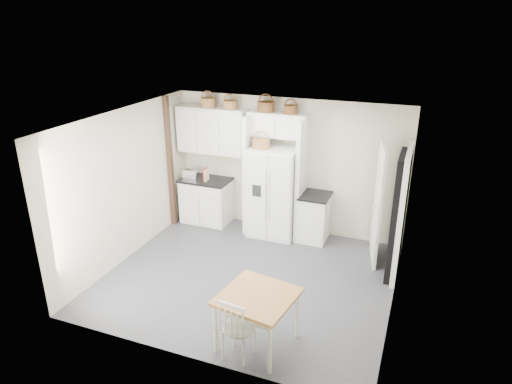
% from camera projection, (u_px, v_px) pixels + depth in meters
% --- Properties ---
extents(floor, '(4.50, 4.50, 0.00)m').
position_uv_depth(floor, '(249.00, 277.00, 7.46)').
color(floor, '#393A43').
rests_on(floor, ground).
extents(ceiling, '(4.50, 4.50, 0.00)m').
position_uv_depth(ceiling, '(248.00, 120.00, 6.51)').
color(ceiling, white).
rests_on(ceiling, wall_back).
extents(wall_back, '(4.50, 0.00, 4.50)m').
position_uv_depth(wall_back, '(288.00, 166.00, 8.72)').
color(wall_back, beige).
rests_on(wall_back, floor).
extents(wall_left, '(0.00, 4.00, 4.00)m').
position_uv_depth(wall_left, '(126.00, 185.00, 7.74)').
color(wall_left, beige).
rests_on(wall_left, floor).
extents(wall_right, '(0.00, 4.00, 4.00)m').
position_uv_depth(wall_right, '(401.00, 227.00, 6.23)').
color(wall_right, beige).
rests_on(wall_right, floor).
extents(refrigerator, '(0.90, 0.72, 1.73)m').
position_uv_depth(refrigerator, '(274.00, 192.00, 8.63)').
color(refrigerator, white).
rests_on(refrigerator, floor).
extents(base_cab_left, '(0.95, 0.60, 0.88)m').
position_uv_depth(base_cab_left, '(207.00, 201.00, 9.32)').
color(base_cab_left, white).
rests_on(base_cab_left, floor).
extents(base_cab_right, '(0.50, 0.60, 0.87)m').
position_uv_depth(base_cab_right, '(314.00, 218.00, 8.56)').
color(base_cab_right, white).
rests_on(base_cab_right, floor).
extents(dining_table, '(1.02, 1.02, 0.75)m').
position_uv_depth(dining_table, '(257.00, 320.00, 5.83)').
color(dining_table, '#96562A').
rests_on(dining_table, floor).
extents(windsor_chair, '(0.46, 0.43, 0.86)m').
position_uv_depth(windsor_chair, '(239.00, 328.00, 5.59)').
color(windsor_chair, white).
rests_on(windsor_chair, floor).
extents(counter_left, '(0.99, 0.64, 0.04)m').
position_uv_depth(counter_left, '(206.00, 180.00, 9.15)').
color(counter_left, black).
rests_on(counter_left, base_cab_left).
extents(counter_right, '(0.54, 0.64, 0.04)m').
position_uv_depth(counter_right, '(316.00, 196.00, 8.39)').
color(counter_right, black).
rests_on(counter_right, base_cab_right).
extents(toaster, '(0.30, 0.21, 0.19)m').
position_uv_depth(toaster, '(190.00, 174.00, 9.12)').
color(toaster, silver).
rests_on(toaster, counter_left).
extents(cookbook_red, '(0.05, 0.17, 0.26)m').
position_uv_depth(cookbook_red, '(206.00, 174.00, 9.00)').
color(cookbook_red, '#A02E1B').
rests_on(cookbook_red, counter_left).
extents(cookbook_cream, '(0.04, 0.17, 0.25)m').
position_uv_depth(cookbook_cream, '(207.00, 175.00, 9.00)').
color(cookbook_cream, beige).
rests_on(cookbook_cream, counter_left).
extents(basket_upper_b, '(0.30, 0.30, 0.18)m').
position_uv_depth(basket_upper_b, '(208.00, 102.00, 8.68)').
color(basket_upper_b, olive).
rests_on(basket_upper_b, upper_cabinet).
extents(basket_upper_c, '(0.27, 0.27, 0.16)m').
position_uv_depth(basket_upper_c, '(230.00, 105.00, 8.53)').
color(basket_upper_c, olive).
rests_on(basket_upper_c, upper_cabinet).
extents(basket_bridge_a, '(0.32, 0.32, 0.18)m').
position_uv_depth(basket_bridge_a, '(266.00, 107.00, 8.28)').
color(basket_bridge_a, '#532C11').
rests_on(basket_bridge_a, bridge_cabinet).
extents(basket_bridge_b, '(0.26, 0.26, 0.15)m').
position_uv_depth(basket_bridge_b, '(291.00, 109.00, 8.13)').
color(basket_bridge_b, '#532C11').
rests_on(basket_bridge_b, bridge_cabinet).
extents(basket_fridge_a, '(0.33, 0.33, 0.17)m').
position_uv_depth(basket_fridge_a, '(261.00, 144.00, 8.27)').
color(basket_fridge_a, olive).
rests_on(basket_fridge_a, refrigerator).
extents(upper_cabinet, '(1.40, 0.34, 0.90)m').
position_uv_depth(upper_cabinet, '(212.00, 130.00, 8.85)').
color(upper_cabinet, white).
rests_on(upper_cabinet, wall_back).
extents(bridge_cabinet, '(1.12, 0.34, 0.45)m').
position_uv_depth(bridge_cabinet, '(278.00, 125.00, 8.32)').
color(bridge_cabinet, white).
rests_on(bridge_cabinet, wall_back).
extents(fridge_panel_left, '(0.08, 0.60, 2.30)m').
position_uv_depth(fridge_panel_left, '(250.00, 174.00, 8.74)').
color(fridge_panel_left, white).
rests_on(fridge_panel_left, floor).
extents(fridge_panel_right, '(0.08, 0.60, 2.30)m').
position_uv_depth(fridge_panel_right, '(301.00, 181.00, 8.39)').
color(fridge_panel_right, white).
rests_on(fridge_panel_right, floor).
extents(trim_post, '(0.09, 0.09, 2.60)m').
position_uv_depth(trim_post, '(170.00, 163.00, 8.89)').
color(trim_post, '#361D16').
rests_on(trim_post, floor).
extents(doorway_void, '(0.18, 0.85, 2.05)m').
position_uv_depth(doorway_void, '(398.00, 216.00, 7.23)').
color(doorway_void, black).
rests_on(doorway_void, floor).
extents(door_slab, '(0.21, 0.79, 2.05)m').
position_uv_depth(door_slab, '(378.00, 205.00, 7.64)').
color(door_slab, white).
rests_on(door_slab, floor).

